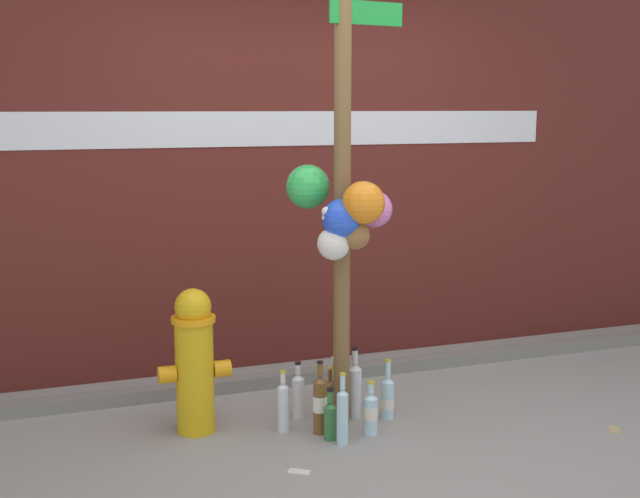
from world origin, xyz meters
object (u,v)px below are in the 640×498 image
(bottle_3, at_px, (330,419))
(bottle_9, at_px, (298,394))
(memorial_post, at_px, (343,169))
(bottle_4, at_px, (330,399))
(bottle_2, at_px, (388,397))
(bottle_7, at_px, (320,404))
(bottle_8, at_px, (342,415))
(bottle_5, at_px, (283,405))
(fire_hydrant, at_px, (194,360))
(bottle_6, at_px, (371,412))
(bottle_1, at_px, (337,377))
(bottle_0, at_px, (355,388))

(bottle_3, xyz_separation_m, bottle_9, (-0.06, 0.36, 0.02))
(memorial_post, distance_m, bottle_4, 1.32)
(bottle_2, distance_m, bottle_7, 0.44)
(memorial_post, xyz_separation_m, bottle_7, (-0.15, -0.06, -1.26))
(bottle_4, xyz_separation_m, bottle_8, (-0.07, -0.37, 0.05))
(bottle_3, relative_size, bottle_5, 0.82)
(fire_hydrant, xyz_separation_m, bottle_6, (0.88, -0.36, -0.28))
(bottle_2, relative_size, bottle_9, 1.07)
(bottle_4, bearing_deg, bottle_6, -66.31)
(bottle_7, bearing_deg, memorial_post, 22.78)
(bottle_5, relative_size, bottle_6, 1.16)
(bottle_1, xyz_separation_m, bottle_7, (-0.24, -0.38, 0.00))
(memorial_post, distance_m, bottle_9, 1.32)
(bottle_2, bearing_deg, bottle_3, -157.35)
(fire_hydrant, distance_m, bottle_3, 0.80)
(bottle_0, relative_size, bottle_3, 1.45)
(bottle_5, xyz_separation_m, bottle_8, (0.24, -0.28, 0.02))
(bottle_3, bearing_deg, bottle_5, 136.67)
(memorial_post, relative_size, bottle_8, 6.88)
(memorial_post, xyz_separation_m, bottle_4, (-0.02, 0.13, -1.32))
(bottle_0, height_order, bottle_6, bottle_0)
(bottle_8, bearing_deg, bottle_7, 108.30)
(bottle_0, relative_size, bottle_8, 1.04)
(bottle_0, xyz_separation_m, bottle_4, (-0.14, 0.03, -0.06))
(bottle_3, bearing_deg, fire_hydrant, 151.62)
(bottle_3, height_order, bottle_7, bottle_7)
(bottle_2, distance_m, bottle_3, 0.45)
(fire_hydrant, distance_m, bottle_0, 0.93)
(bottle_4, bearing_deg, memorial_post, -79.91)
(bottle_2, xyz_separation_m, bottle_9, (-0.47, 0.19, 0.01))
(fire_hydrant, distance_m, bottle_9, 0.65)
(bottle_3, bearing_deg, bottle_8, -66.68)
(bottle_4, distance_m, bottle_7, 0.24)
(bottle_4, bearing_deg, bottle_7, -124.11)
(bottle_1, relative_size, bottle_3, 1.46)
(bottle_0, distance_m, bottle_7, 0.31)
(bottle_1, xyz_separation_m, bottle_4, (-0.11, -0.19, -0.05))
(bottle_2, xyz_separation_m, bottle_4, (-0.31, 0.11, -0.01))
(bottle_5, bearing_deg, bottle_2, -1.88)
(bottle_4, xyz_separation_m, bottle_9, (-0.17, 0.07, 0.02))
(bottle_3, distance_m, bottle_7, 0.11)
(bottle_3, distance_m, bottle_4, 0.30)
(memorial_post, distance_m, bottle_6, 1.32)
(bottle_4, height_order, bottle_8, bottle_8)
(bottle_6, bearing_deg, bottle_7, 158.63)
(bottle_1, height_order, bottle_6, bottle_1)
(bottle_1, relative_size, bottle_7, 1.01)
(bottle_3, bearing_deg, bottle_2, 22.65)
(bottle_2, bearing_deg, bottle_9, 158.63)
(bottle_6, height_order, bottle_9, bottle_9)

